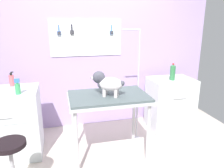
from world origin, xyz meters
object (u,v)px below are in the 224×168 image
at_px(counter_left, 8,123).
at_px(cabinet_right, 170,104).
at_px(grooming_arm, 137,91).
at_px(stool, 11,155).
at_px(grooming_table, 109,102).
at_px(soda_bottle, 173,72).
at_px(dog, 107,83).

xyz_separation_m(counter_left, cabinet_right, (2.41, 0.19, -0.03)).
relative_size(grooming_arm, cabinet_right, 1.92).
bearing_deg(stool, grooming_table, 24.69).
bearing_deg(stool, grooming_arm, 27.93).
relative_size(grooming_arm, counter_left, 1.81).
distance_m(counter_left, cabinet_right, 2.42).
relative_size(stool, soda_bottle, 2.44).
xyz_separation_m(counter_left, soda_bottle, (2.38, 0.13, 0.52)).
bearing_deg(counter_left, stool, -77.14).
distance_m(grooming_arm, stool, 1.79).
distance_m(grooming_table, cabinet_right, 1.33).
bearing_deg(soda_bottle, grooming_table, -156.80).
bearing_deg(grooming_table, stool, -155.31).
bearing_deg(grooming_table, cabinet_right, 25.35).
xyz_separation_m(grooming_table, cabinet_right, (1.16, 0.55, -0.34)).
height_order(grooming_table, soda_bottle, soda_bottle).
bearing_deg(cabinet_right, grooming_arm, -162.43).
relative_size(grooming_arm, stool, 2.55).
distance_m(grooming_arm, cabinet_right, 0.77).
distance_m(dog, stool, 1.25).
bearing_deg(cabinet_right, stool, -154.97).
xyz_separation_m(dog, counter_left, (-1.23, 0.38, -0.57)).
bearing_deg(grooming_table, grooming_arm, 34.17).
distance_m(counter_left, stool, 0.87).
relative_size(cabinet_right, soda_bottle, 3.25).
bearing_deg(stool, cabinet_right, 25.03).
xyz_separation_m(grooming_table, stool, (-1.06, -0.49, -0.26)).
height_order(dog, soda_bottle, dog).
relative_size(grooming_table, stool, 1.54).
height_order(grooming_arm, dog, grooming_arm).
relative_size(cabinet_right, stool, 1.33).
height_order(grooming_table, counter_left, counter_left).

